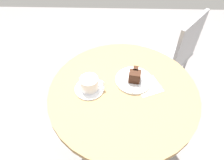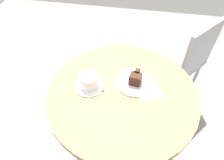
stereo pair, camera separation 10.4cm
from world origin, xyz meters
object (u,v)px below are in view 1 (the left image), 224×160
saucer (90,89)px  cake_slice (135,76)px  napkin (148,85)px  coffee_cup (90,84)px  teaspoon (85,82)px  cafe_chair (173,52)px  cake_plate (134,80)px  fork (137,87)px

saucer → cake_slice: cake_slice is taller
cake_slice → napkin: cake_slice is taller
coffee_cup → teaspoon: size_ratio=1.39×
saucer → napkin: 0.31m
napkin → teaspoon: bearing=179.9°
coffee_cup → napkin: bearing=7.0°
saucer → cake_slice: (0.24, 0.07, 0.04)m
saucer → cafe_chair: bearing=44.3°
teaspoon → cafe_chair: (0.61, 0.53, -0.22)m
cafe_chair → saucer: bearing=-5.6°
napkin → coffee_cup: bearing=-173.0°
cafe_chair → cake_slice: bearing=5.6°
cake_plate → cafe_chair: bearing=55.3°
cake_plate → fork: fork is taller
fork → coffee_cup: bearing=-46.6°
cake_plate → fork: (0.01, -0.06, 0.01)m
cake_plate → napkin: bearing=-22.7°
saucer → coffee_cup: 0.04m
teaspoon → saucer: bearing=-118.3°
saucer → cake_slice: 0.25m
cake_slice → cafe_chair: 0.66m
saucer → coffee_cup: size_ratio=1.22×
saucer → napkin: saucer is taller
saucer → coffee_cup: (0.00, 0.00, 0.04)m
coffee_cup → cafe_chair: size_ratio=0.15×
teaspoon → cake_slice: cake_slice is taller
napkin → cake_slice: bearing=157.1°
coffee_cup → cake_slice: 0.24m
cake_slice → napkin: size_ratio=0.50×
teaspoon → cafe_chair: cafe_chair is taller
cake_slice → fork: 0.06m
coffee_cup → cake_plate: (0.23, 0.07, -0.04)m
cake_slice → cafe_chair: bearing=55.6°
cake_plate → coffee_cup: bearing=-163.6°
fork → saucer: bearing=-46.6°
saucer → cake_slice: bearing=15.8°
cake_plate → cake_slice: (0.00, -0.00, 0.03)m
fork → cafe_chair: cafe_chair is taller
napkin → cafe_chair: (0.27, 0.53, -0.21)m
saucer → fork: bearing=3.1°
coffee_cup → teaspoon: bearing=128.8°
cake_slice → fork: cake_slice is taller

